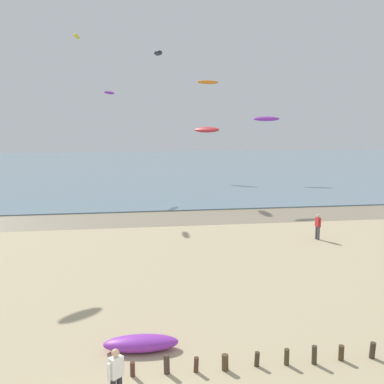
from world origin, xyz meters
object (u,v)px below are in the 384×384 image
at_px(person_mid_beach, 318,226).
at_px(kite_aloft_4, 266,119).
at_px(kite_aloft_9, 76,36).
at_px(kite_aloft_3, 109,93).
at_px(kite_aloft_5, 158,53).
at_px(grounded_kite, 141,343).
at_px(kite_aloft_7, 208,82).
at_px(kite_aloft_11, 207,130).
at_px(person_nearest_camera, 116,376).

height_order(person_mid_beach, kite_aloft_4, kite_aloft_4).
bearing_deg(kite_aloft_9, person_mid_beach, 45.04).
height_order(kite_aloft_3, kite_aloft_9, kite_aloft_9).
height_order(kite_aloft_5, kite_aloft_9, kite_aloft_9).
relative_size(grounded_kite, kite_aloft_7, 1.21).
relative_size(kite_aloft_7, kite_aloft_9, 1.16).
height_order(kite_aloft_3, kite_aloft_7, kite_aloft_7).
xyz_separation_m(kite_aloft_7, kite_aloft_11, (2.19, 12.84, -4.83)).
bearing_deg(person_mid_beach, kite_aloft_4, 79.74).
distance_m(kite_aloft_3, kite_aloft_11, 14.80).
bearing_deg(kite_aloft_9, kite_aloft_4, 117.27).
distance_m(person_nearest_camera, kite_aloft_11, 46.23).
bearing_deg(kite_aloft_11, kite_aloft_5, 84.70).
bearing_deg(kite_aloft_4, kite_aloft_3, 39.58).
height_order(kite_aloft_5, kite_aloft_11, kite_aloft_5).
height_order(kite_aloft_4, kite_aloft_7, kite_aloft_7).
relative_size(kite_aloft_4, kite_aloft_5, 1.23).
distance_m(kite_aloft_7, kite_aloft_11, 13.89).
relative_size(person_nearest_camera, grounded_kite, 0.66).
distance_m(person_mid_beach, kite_aloft_5, 27.45).
height_order(kite_aloft_3, kite_aloft_11, kite_aloft_3).
xyz_separation_m(grounded_kite, kite_aloft_9, (-4.71, 29.37, 15.10)).
xyz_separation_m(kite_aloft_3, kite_aloft_7, (9.51, -4.72, 0.80)).
xyz_separation_m(grounded_kite, kite_aloft_3, (-2.04, 33.60, 10.30)).
distance_m(grounded_kite, kite_aloft_7, 31.83).
bearing_deg(kite_aloft_11, kite_aloft_7, 118.27).
bearing_deg(grounded_kite, kite_aloft_11, -100.18).
distance_m(person_mid_beach, kite_aloft_3, 26.87).
bearing_deg(kite_aloft_3, kite_aloft_5, 131.24).
distance_m(kite_aloft_4, kite_aloft_9, 25.70).
bearing_deg(kite_aloft_3, kite_aloft_4, 138.71).
bearing_deg(kite_aloft_4, kite_aloft_9, 46.65).
height_order(person_nearest_camera, kite_aloft_4, kite_aloft_4).
distance_m(kite_aloft_5, kite_aloft_7, 8.09).
bearing_deg(kite_aloft_7, person_nearest_camera, -116.14).
bearing_deg(grounded_kite, kite_aloft_4, -109.90).
bearing_deg(kite_aloft_7, kite_aloft_3, 141.97).
relative_size(person_nearest_camera, kite_aloft_11, 0.49).
xyz_separation_m(grounded_kite, kite_aloft_4, (17.09, 40.75, 7.63)).
xyz_separation_m(person_nearest_camera, kite_aloft_7, (8.23, 31.85, 10.44)).
relative_size(person_nearest_camera, kite_aloft_4, 0.52).
height_order(kite_aloft_9, kite_aloft_11, kite_aloft_9).
height_order(person_mid_beach, kite_aloft_3, kite_aloft_3).
bearing_deg(grounded_kite, kite_aloft_3, -83.68).
bearing_deg(kite_aloft_11, person_nearest_camera, 114.81).
height_order(person_nearest_camera, kite_aloft_5, kite_aloft_5).
height_order(person_mid_beach, kite_aloft_11, kite_aloft_11).
distance_m(person_nearest_camera, kite_aloft_9, 35.64).
height_order(person_nearest_camera, kite_aloft_7, kite_aloft_7).
distance_m(person_mid_beach, kite_aloft_11, 29.52).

